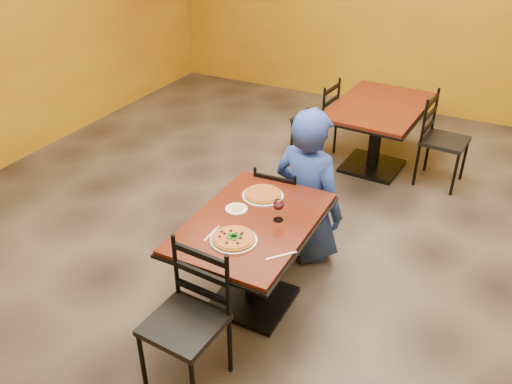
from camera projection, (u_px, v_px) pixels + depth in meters
The scene contains 17 objects.
floor at pixel (280, 265), 4.38m from camera, with size 7.00×8.00×0.01m, color black.
table_main at pixel (253, 243), 3.71m from camera, with size 0.83×1.23×0.75m.
table_second at pixel (378, 121), 5.59m from camera, with size 0.98×1.40×0.75m.
chair_main_near at pixel (184, 325), 3.13m from camera, with size 0.43×0.43×0.95m, color black, non-canonical shape.
chair_main_far at pixel (281, 206), 4.40m from camera, with size 0.37×0.37×0.82m, color black, non-canonical shape.
chair_second_left at pixel (315, 119), 5.92m from camera, with size 0.41×0.41×0.91m, color black, non-canonical shape.
chair_second_right at pixel (445, 141), 5.35m from camera, with size 0.43×0.43×0.95m, color black, non-canonical shape.
diner at pixel (309, 184), 4.22m from camera, with size 0.65×0.42×1.32m, color navy.
plate_main at pixel (234, 240), 3.40m from camera, with size 0.31×0.31×0.01m, color white.
pizza_main at pixel (234, 238), 3.39m from camera, with size 0.28×0.28×0.02m, color #96250A.
plate_far at pixel (263, 196), 3.88m from camera, with size 0.31×0.31×0.01m, color white.
pizza_far at pixel (263, 194), 3.88m from camera, with size 0.28×0.28×0.02m, color #C67126.
side_plate at pixel (236, 209), 3.72m from camera, with size 0.16×0.16×0.01m, color white.
dip at pixel (236, 208), 3.72m from camera, with size 0.09×0.09×0.01m, color tan.
wine_glass at pixel (278, 209), 3.57m from camera, with size 0.08×0.08×0.18m, color white, non-canonical shape.
fork at pixel (212, 233), 3.47m from camera, with size 0.01×0.19×0.00m, color silver.
knife at pixel (281, 256), 3.27m from camera, with size 0.01×0.21×0.00m, color silver.
Camera 1 is at (1.39, -3.16, 2.76)m, focal length 36.68 mm.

